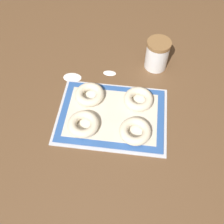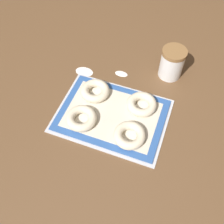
% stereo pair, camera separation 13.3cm
% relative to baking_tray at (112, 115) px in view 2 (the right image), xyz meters
% --- Properties ---
extents(ground_plane, '(2.80, 2.80, 0.00)m').
position_rel_baking_tray_xyz_m(ground_plane, '(-0.01, -0.01, -0.00)').
color(ground_plane, brown).
extents(baking_tray, '(0.44, 0.32, 0.01)m').
position_rel_baking_tray_xyz_m(baking_tray, '(0.00, 0.00, 0.00)').
color(baking_tray, silver).
rests_on(baking_tray, ground_plane).
extents(baking_mat, '(0.41, 0.30, 0.00)m').
position_rel_baking_tray_xyz_m(baking_mat, '(0.00, 0.00, 0.01)').
color(baking_mat, '#2D569E').
rests_on(baking_mat, baking_tray).
extents(bagel_front_left, '(0.12, 0.12, 0.03)m').
position_rel_baking_tray_xyz_m(bagel_front_left, '(-0.10, -0.07, 0.02)').
color(bagel_front_left, beige).
rests_on(bagel_front_left, baking_mat).
extents(bagel_front_right, '(0.12, 0.12, 0.03)m').
position_rel_baking_tray_xyz_m(bagel_front_right, '(0.10, -0.08, 0.02)').
color(bagel_front_right, beige).
rests_on(bagel_front_right, baking_mat).
extents(bagel_back_left, '(0.12, 0.12, 0.03)m').
position_rel_baking_tray_xyz_m(bagel_back_left, '(-0.10, 0.08, 0.02)').
color(bagel_back_left, beige).
rests_on(bagel_back_left, baking_mat).
extents(bagel_back_right, '(0.12, 0.12, 0.03)m').
position_rel_baking_tray_xyz_m(bagel_back_right, '(0.10, 0.08, 0.02)').
color(bagel_back_right, beige).
rests_on(bagel_back_right, baking_mat).
extents(flour_canister, '(0.10, 0.10, 0.14)m').
position_rel_baking_tray_xyz_m(flour_canister, '(0.16, 0.30, 0.07)').
color(flour_canister, white).
rests_on(flour_canister, ground_plane).
extents(flour_patch_near, '(0.06, 0.03, 0.00)m').
position_rel_baking_tray_xyz_m(flour_patch_near, '(-0.04, 0.23, -0.00)').
color(flour_patch_near, white).
rests_on(flour_patch_near, ground_plane).
extents(flour_patch_far, '(0.08, 0.05, 0.00)m').
position_rel_baking_tray_xyz_m(flour_patch_far, '(-0.20, 0.18, -0.00)').
color(flour_patch_far, white).
rests_on(flour_patch_far, ground_plane).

